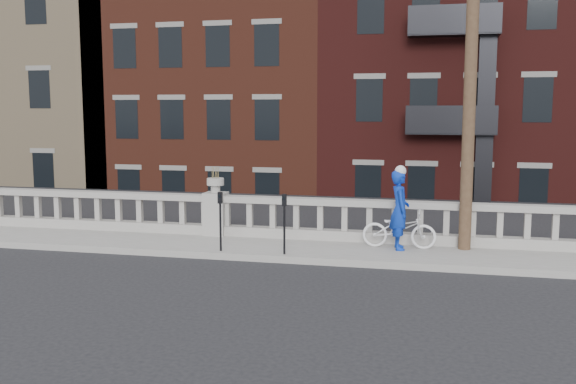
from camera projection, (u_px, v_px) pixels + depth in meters
The scene contains 10 objects.
ground at pixel (151, 279), 12.81m from camera, with size 120.00×120.00×0.00m, color black.
sidewalk at pixel (203, 245), 15.70m from camera, with size 32.00×2.20×0.15m, color gray.
balustrade at pixel (216, 216), 16.55m from camera, with size 28.00×0.34×1.03m.
planter_pedestal at pixel (216, 209), 16.52m from camera, with size 0.55×0.55×1.76m.
lower_level at pixel (343, 123), 34.62m from camera, with size 80.00×44.00×20.80m.
utility_pole at pixel (472, 25), 14.24m from camera, with size 1.60×0.28×10.00m.
parking_meter_b at pixel (220, 214), 14.60m from camera, with size 0.10×0.09×1.36m.
parking_meter_c at pixel (284, 217), 14.26m from camera, with size 0.10×0.09×1.36m.
bicycle at pixel (399, 229), 14.97m from camera, with size 0.59×1.70×0.90m, color white.
cyclist at pixel (400, 210), 14.79m from camera, with size 0.67×0.44×1.84m, color #0B2DA8.
Camera 1 is at (5.47, -11.55, 3.39)m, focal length 40.00 mm.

